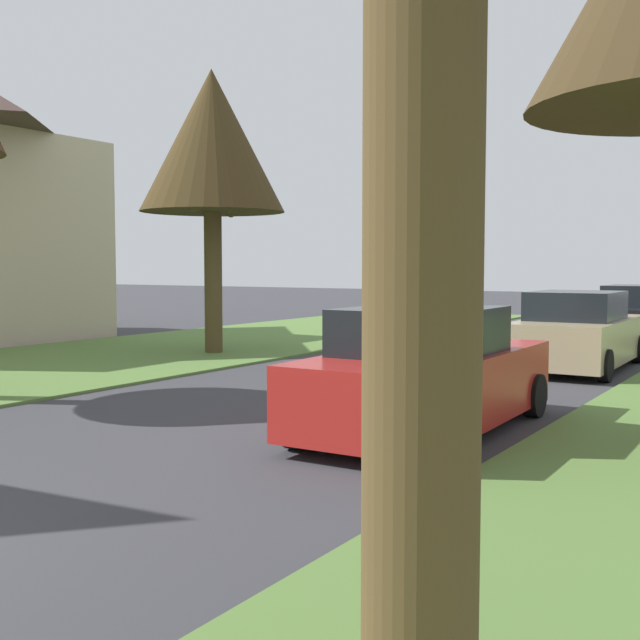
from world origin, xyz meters
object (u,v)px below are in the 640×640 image
object	(u,v)px
parked_sedan_tan	(578,333)
parked_sedan_black	(640,317)
parked_sedan_red	(426,375)
street_tree_left_mid_b	(212,143)

from	to	relation	value
parked_sedan_tan	parked_sedan_black	size ratio (longest dim) A/B	1.00
parked_sedan_red	parked_sedan_black	xyz separation A→B (m)	(0.09, 13.16, 0.00)
parked_sedan_red	parked_sedan_tan	bearing A→B (deg)	89.97
parked_sedan_red	parked_sedan_tan	distance (m)	7.18
parked_sedan_black	parked_sedan_red	bearing A→B (deg)	-90.39
parked_sedan_tan	parked_sedan_black	world-z (taller)	same
parked_sedan_red	street_tree_left_mid_b	bearing A→B (deg)	146.36
parked_sedan_tan	parked_sedan_black	distance (m)	5.99
parked_sedan_black	street_tree_left_mid_b	bearing A→B (deg)	-135.44
street_tree_left_mid_b	parked_sedan_tan	size ratio (longest dim) A/B	1.48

